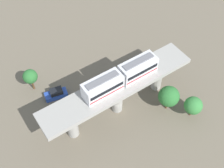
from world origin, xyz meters
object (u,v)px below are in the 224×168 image
(parked_car_blue, at_px, (56,94))
(tree_mid_lot, at_px, (169,96))
(parked_car_black, at_px, (140,66))
(train, at_px, (121,77))
(tree_near_viaduct, at_px, (30,77))
(tree_far_corner, at_px, (193,106))

(parked_car_blue, distance_m, tree_mid_lot, 20.81)
(parked_car_blue, xyz_separation_m, parked_car_black, (3.24, 17.37, 0.00))
(train, height_order, tree_near_viaduct, train)
(parked_car_black, bearing_deg, tree_mid_lot, 2.31)
(tree_mid_lot, bearing_deg, parked_car_black, 169.47)
(train, distance_m, tree_far_corner, 14.03)
(train, xyz_separation_m, tree_mid_lot, (4.89, 6.99, -5.10))
(tree_near_viaduct, bearing_deg, train, 41.06)
(train, height_order, tree_mid_lot, train)
(tree_near_viaduct, bearing_deg, parked_car_black, 70.00)
(parked_car_blue, height_order, tree_mid_lot, tree_mid_lot)
(tree_mid_lot, bearing_deg, tree_near_viaduct, -134.30)
(parked_car_blue, bearing_deg, tree_near_viaduct, -132.95)
(parked_car_black, xyz_separation_m, tree_mid_lot, (10.43, -1.94, 2.81))
(parked_car_blue, distance_m, parked_car_black, 17.67)
(tree_near_viaduct, xyz_separation_m, tree_far_corner, (21.32, 20.81, -0.70))
(parked_car_black, distance_m, tree_far_corner, 14.17)
(train, relative_size, tree_near_viaduct, 2.71)
(parked_car_blue, distance_m, tree_far_corner, 25.04)
(train, bearing_deg, tree_mid_lot, 55.01)
(parked_car_black, xyz_separation_m, tree_far_corner, (13.99, 0.67, 2.14))
(parked_car_blue, relative_size, tree_near_viaduct, 0.90)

